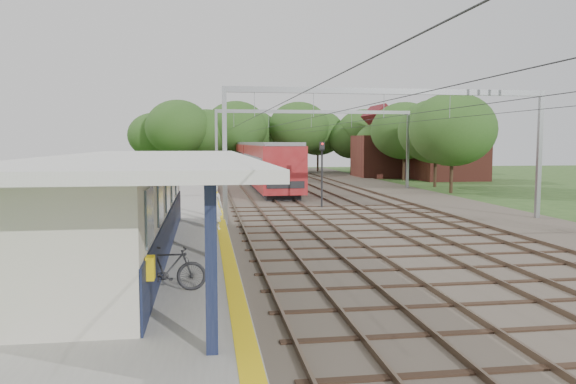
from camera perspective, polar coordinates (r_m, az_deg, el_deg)
ground at (r=15.08m, az=15.67°, el=-11.45°), size 160.00×160.00×0.00m
ballast_bed at (r=44.51m, az=4.57°, el=-0.31°), size 18.00×90.00×0.10m
platform at (r=27.52m, az=-11.51°, el=-3.51°), size 5.00×52.00×0.35m
yellow_stripe at (r=27.46m, az=-6.82°, el=-3.08°), size 0.45×52.00×0.01m
station_building at (r=20.50m, az=-16.50°, el=-1.28°), size 3.41×18.00×3.40m
canopy at (r=19.26m, az=-13.76°, el=3.16°), size 6.40×20.00×3.44m
rail_tracks at (r=44.01m, az=1.40°, el=-0.20°), size 11.80×88.00×0.15m
catenary_system at (r=39.60m, az=5.30°, el=6.92°), size 17.22×88.00×7.00m
tree_band at (r=70.98m, az=-0.48°, el=5.66°), size 31.72×30.88×8.82m
house_near at (r=65.05m, az=16.11°, el=3.80°), size 7.00×6.12×7.89m
house_far at (r=68.79m, az=10.23°, el=4.19°), size 8.00×6.12×8.66m
person at (r=25.20m, az=-7.50°, el=-1.50°), size 0.86×0.70×2.03m
bicycle at (r=15.09m, az=-12.12°, el=-7.63°), size 2.00×0.58×1.20m
train at (r=58.02m, az=-3.01°, el=3.17°), size 3.15×39.20×4.12m
signal_post at (r=35.60m, az=3.47°, el=2.53°), size 0.32×0.28×4.24m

